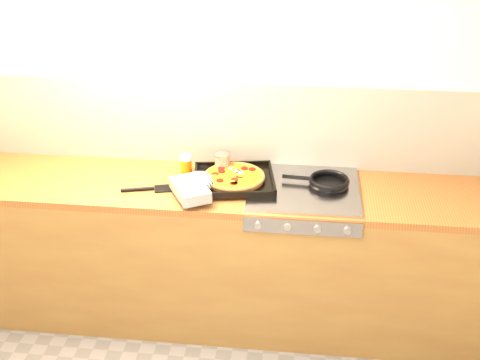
# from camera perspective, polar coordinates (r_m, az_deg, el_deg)

# --- Properties ---
(room_shell) EXTENTS (3.20, 3.20, 3.20)m
(room_shell) POSITION_cam_1_polar(r_m,az_deg,el_deg) (3.48, -1.07, 5.33)
(room_shell) COLOR white
(room_shell) RESTS_ON ground
(counter_run) EXTENTS (3.20, 0.62, 0.90)m
(counter_run) POSITION_cam_1_polar(r_m,az_deg,el_deg) (3.56, -1.57, -6.92)
(counter_run) COLOR olive
(counter_run) RESTS_ON ground
(stovetop) EXTENTS (0.60, 0.56, 0.02)m
(stovetop) POSITION_cam_1_polar(r_m,az_deg,el_deg) (3.30, 6.09, -0.85)
(stovetop) COLOR #9D9DA3
(stovetop) RESTS_ON counter_run
(pizza_on_tray) EXTENTS (0.59, 0.57, 0.07)m
(pizza_on_tray) POSITION_cam_1_polar(r_m,az_deg,el_deg) (3.29, -1.72, -0.03)
(pizza_on_tray) COLOR black
(pizza_on_tray) RESTS_ON stovetop
(frying_pan) EXTENTS (0.38, 0.24, 0.04)m
(frying_pan) POSITION_cam_1_polar(r_m,az_deg,el_deg) (3.33, 8.35, -0.16)
(frying_pan) COLOR black
(frying_pan) RESTS_ON stovetop
(tomato_can) EXTENTS (0.10, 0.10, 0.12)m
(tomato_can) POSITION_cam_1_polar(r_m,az_deg,el_deg) (3.44, -1.69, 1.54)
(tomato_can) COLOR #991B0C
(tomato_can) RESTS_ON counter_run
(juice_glass) EXTENTS (0.08, 0.08, 0.11)m
(juice_glass) POSITION_cam_1_polar(r_m,az_deg,el_deg) (3.46, -5.13, 1.54)
(juice_glass) COLOR #CE6C0C
(juice_glass) RESTS_ON counter_run
(wooden_spoon) EXTENTS (0.30, 0.05, 0.02)m
(wooden_spoon) POSITION_cam_1_polar(r_m,az_deg,el_deg) (3.45, 0.42, 0.73)
(wooden_spoon) COLOR #AE8449
(wooden_spoon) RESTS_ON counter_run
(black_spatula) EXTENTS (0.29, 0.12, 0.02)m
(black_spatula) POSITION_cam_1_polar(r_m,az_deg,el_deg) (3.31, -8.68, -0.85)
(black_spatula) COLOR black
(black_spatula) RESTS_ON counter_run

